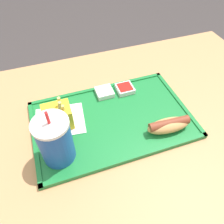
% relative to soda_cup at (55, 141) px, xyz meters
% --- Properties ---
extents(ground_plane, '(8.00, 8.00, 0.00)m').
position_rel_soda_cup_xyz_m(ground_plane, '(-0.13, -0.05, -0.79)').
color(ground_plane, '#383333').
extents(dining_table, '(1.35, 0.80, 0.71)m').
position_rel_soda_cup_xyz_m(dining_table, '(-0.13, -0.05, -0.43)').
color(dining_table, '#B27F51').
rests_on(dining_table, ground_plane).
extents(food_tray, '(0.47, 0.30, 0.01)m').
position_rel_soda_cup_xyz_m(food_tray, '(-0.17, -0.08, -0.07)').
color(food_tray, '#197233').
rests_on(food_tray, dining_table).
extents(paper_napkin, '(0.16, 0.14, 0.00)m').
position_rel_soda_cup_xyz_m(paper_napkin, '(-0.02, -0.12, -0.07)').
color(paper_napkin, white).
rests_on(paper_napkin, food_tray).
extents(soda_cup, '(0.09, 0.09, 0.17)m').
position_rel_soda_cup_xyz_m(soda_cup, '(0.00, 0.00, 0.00)').
color(soda_cup, '#194CA5').
rests_on(soda_cup, food_tray).
extents(hot_dog_far, '(0.13, 0.05, 0.04)m').
position_rel_soda_cup_xyz_m(hot_dog_far, '(-0.31, 0.02, -0.05)').
color(hot_dog_far, tan).
rests_on(hot_dog_far, food_tray).
extents(fries_carton, '(0.08, 0.06, 0.11)m').
position_rel_soda_cup_xyz_m(fries_carton, '(-0.02, -0.10, -0.03)').
color(fries_carton, gold).
rests_on(fries_carton, food_tray).
extents(sauce_cup_mayo, '(0.06, 0.06, 0.02)m').
position_rel_soda_cup_xyz_m(sauce_cup_mayo, '(-0.18, -0.19, -0.06)').
color(sauce_cup_mayo, silver).
rests_on(sauce_cup_mayo, food_tray).
extents(sauce_cup_ketchup, '(0.06, 0.06, 0.02)m').
position_rel_soda_cup_xyz_m(sauce_cup_ketchup, '(-0.25, -0.18, -0.06)').
color(sauce_cup_ketchup, silver).
rests_on(sauce_cup_ketchup, food_tray).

